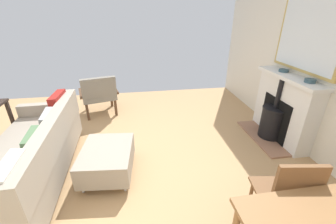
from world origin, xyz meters
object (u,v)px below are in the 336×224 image
Objects in this scene: mantel_bowl_far at (310,80)px; armchair_accent at (99,93)px; fireplace at (281,111)px; sofa at (32,156)px; ottoman at (107,159)px; mantel_bowl_near at (284,70)px; dining_chair_near_fireplace at (287,195)px.

mantel_bowl_far reaches higher than armchair_accent.
fireplace is at bearing -82.94° from mantel_bowl_far.
ottoman is at bearing 178.98° from sofa.
armchair_accent is at bearing -20.32° from mantel_bowl_near.
ottoman is at bearing -35.61° from dining_chair_near_fireplace.
sofa is at bearing -25.25° from dining_chair_near_fireplace.
fireplace is at bearing -169.67° from ottoman.
sofa is 2.28× the size of dining_chair_near_fireplace.
mantel_bowl_near is 3.56m from sofa.
sofa is 0.83m from ottoman.
armchair_accent is at bearing -80.60° from ottoman.
sofa is at bearing 2.11° from mantel_bowl_far.
mantel_bowl_far is at bearing 90.00° from mantel_bowl_near.
fireplace is 0.62m from mantel_bowl_near.
ottoman is (2.56, 0.47, -0.23)m from fireplace.
ottoman is (2.61, 0.14, -0.81)m from mantel_bowl_far.
fireplace is 3.12m from armchair_accent.
ottoman is at bearing 99.40° from armchair_accent.
fireplace is 8.52× the size of mantel_bowl_near.
mantel_bowl_near is at bearing 159.68° from armchair_accent.
armchair_accent is 0.89× the size of dining_chair_near_fireplace.
sofa is at bearing 72.74° from armchair_accent.
dining_chair_near_fireplace is at bearing 144.39° from ottoman.
armchair_accent is at bearing -28.96° from mantel_bowl_far.
mantel_bowl_far reaches higher than mantel_bowl_near.
sofa is at bearing 10.82° from mantel_bowl_near.
armchair_accent reaches higher than ottoman.
mantel_bowl_near is at bearing -121.33° from dining_chair_near_fireplace.
mantel_bowl_far is 0.15× the size of dining_chair_near_fireplace.
ottoman is 0.89× the size of dining_chair_near_fireplace.
fireplace is 1.34× the size of dining_chair_near_fireplace.
sofa is at bearing 7.61° from fireplace.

